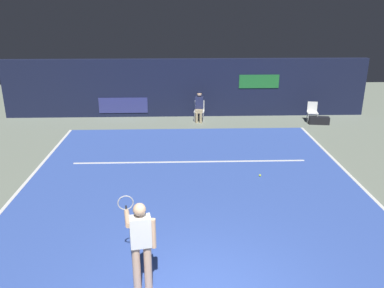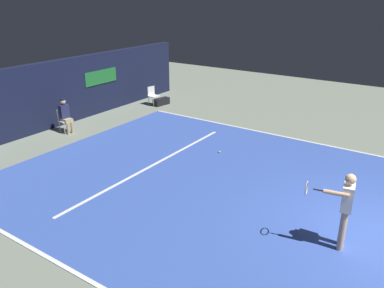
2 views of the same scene
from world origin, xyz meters
TOP-DOWN VIEW (x-y plane):
  - ground_plane at (0.00, 4.58)m, footprint 31.20×31.20m
  - court_surface at (0.00, 4.58)m, footprint 9.64×11.15m
  - line_sideline_left at (4.77, 4.58)m, footprint 0.10×11.15m
  - line_sideline_right at (-4.77, 4.58)m, footprint 0.10×11.15m
  - line_service at (0.00, 6.53)m, footprint 7.52×0.10m
  - back_wall at (-0.00, 12.26)m, footprint 16.36×0.33m
  - tennis_player at (-1.02, 0.55)m, footprint 0.75×0.93m
  - line_judge_on_chair at (0.54, 11.27)m, footprint 0.49×0.57m
  - courtside_chair_near at (5.46, 11.02)m, footprint 0.50×0.48m
  - tennis_ball at (2.05, 5.32)m, footprint 0.07×0.07m
  - equipment_bag at (5.67, 10.69)m, footprint 0.88×0.44m

SIDE VIEW (x-z plane):
  - ground_plane at x=0.00m, z-range 0.00..0.00m
  - court_surface at x=0.00m, z-range 0.00..0.01m
  - line_sideline_left at x=4.77m, z-range 0.01..0.02m
  - line_sideline_right at x=-4.77m, z-range 0.01..0.02m
  - line_service at x=0.00m, z-range 0.01..0.02m
  - tennis_ball at x=2.05m, z-range 0.01..0.08m
  - equipment_bag at x=5.67m, z-range 0.00..0.32m
  - courtside_chair_near at x=5.46m, z-range 0.06..0.94m
  - line_judge_on_chair at x=0.54m, z-range 0.03..1.35m
  - tennis_player at x=-1.02m, z-range 0.12..1.85m
  - back_wall at x=0.00m, z-range 0.00..2.60m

